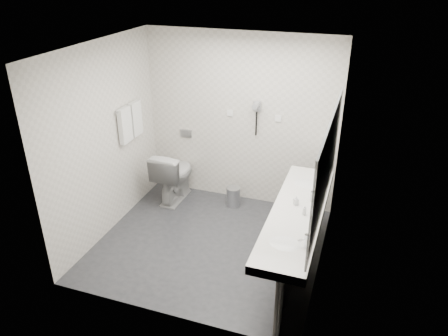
% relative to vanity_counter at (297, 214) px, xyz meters
% --- Properties ---
extents(floor, '(2.80, 2.80, 0.00)m').
position_rel_vanity_counter_xyz_m(floor, '(-1.12, 0.20, -0.80)').
color(floor, '#2A2A2F').
rests_on(floor, ground).
extents(ceiling, '(2.80, 2.80, 0.00)m').
position_rel_vanity_counter_xyz_m(ceiling, '(-1.12, 0.20, 1.70)').
color(ceiling, silver).
rests_on(ceiling, wall_back).
extents(wall_back, '(2.80, 0.00, 2.80)m').
position_rel_vanity_counter_xyz_m(wall_back, '(-1.12, 1.50, 0.45)').
color(wall_back, beige).
rests_on(wall_back, floor).
extents(wall_front, '(2.80, 0.00, 2.80)m').
position_rel_vanity_counter_xyz_m(wall_front, '(-1.12, -1.10, 0.45)').
color(wall_front, beige).
rests_on(wall_front, floor).
extents(wall_left, '(0.00, 2.60, 2.60)m').
position_rel_vanity_counter_xyz_m(wall_left, '(-2.52, 0.20, 0.45)').
color(wall_left, beige).
rests_on(wall_left, floor).
extents(wall_right, '(0.00, 2.60, 2.60)m').
position_rel_vanity_counter_xyz_m(wall_right, '(0.27, 0.20, 0.45)').
color(wall_right, beige).
rests_on(wall_right, floor).
extents(vanity_counter, '(0.55, 2.20, 0.10)m').
position_rel_vanity_counter_xyz_m(vanity_counter, '(0.00, 0.00, 0.00)').
color(vanity_counter, silver).
rests_on(vanity_counter, floor).
extents(vanity_panel, '(0.03, 2.15, 0.75)m').
position_rel_vanity_counter_xyz_m(vanity_panel, '(0.02, 0.00, -0.42)').
color(vanity_panel, gray).
rests_on(vanity_panel, floor).
extents(vanity_post_near, '(0.06, 0.06, 0.75)m').
position_rel_vanity_counter_xyz_m(vanity_post_near, '(0.05, -1.04, -0.42)').
color(vanity_post_near, silver).
rests_on(vanity_post_near, floor).
extents(vanity_post_far, '(0.06, 0.06, 0.75)m').
position_rel_vanity_counter_xyz_m(vanity_post_far, '(0.05, 1.04, -0.42)').
color(vanity_post_far, silver).
rests_on(vanity_post_far, floor).
extents(mirror, '(0.02, 2.20, 1.05)m').
position_rel_vanity_counter_xyz_m(mirror, '(0.26, 0.00, 0.65)').
color(mirror, '#B2BCC6').
rests_on(mirror, wall_right).
extents(basin_near, '(0.40, 0.31, 0.05)m').
position_rel_vanity_counter_xyz_m(basin_near, '(0.00, -0.65, 0.04)').
color(basin_near, white).
rests_on(basin_near, vanity_counter).
extents(basin_far, '(0.40, 0.31, 0.05)m').
position_rel_vanity_counter_xyz_m(basin_far, '(0.00, 0.65, 0.04)').
color(basin_far, white).
rests_on(basin_far, vanity_counter).
extents(faucet_near, '(0.04, 0.04, 0.15)m').
position_rel_vanity_counter_xyz_m(faucet_near, '(0.19, -0.65, 0.12)').
color(faucet_near, silver).
rests_on(faucet_near, vanity_counter).
extents(faucet_far, '(0.04, 0.04, 0.15)m').
position_rel_vanity_counter_xyz_m(faucet_far, '(0.19, 0.65, 0.12)').
color(faucet_far, silver).
rests_on(faucet_far, vanity_counter).
extents(soap_bottle_a, '(0.07, 0.07, 0.11)m').
position_rel_vanity_counter_xyz_m(soap_bottle_a, '(-0.04, 0.11, 0.11)').
color(soap_bottle_a, silver).
rests_on(soap_bottle_a, vanity_counter).
extents(soap_bottle_c, '(0.06, 0.06, 0.12)m').
position_rel_vanity_counter_xyz_m(soap_bottle_c, '(0.08, -0.07, 0.11)').
color(soap_bottle_c, silver).
rests_on(soap_bottle_c, vanity_counter).
extents(glass_left, '(0.08, 0.08, 0.12)m').
position_rel_vanity_counter_xyz_m(glass_left, '(0.13, 0.25, 0.11)').
color(glass_left, silver).
rests_on(glass_left, vanity_counter).
extents(toilet, '(0.47, 0.80, 0.81)m').
position_rel_vanity_counter_xyz_m(toilet, '(-2.04, 1.13, -0.40)').
color(toilet, white).
rests_on(toilet, floor).
extents(flush_plate, '(0.18, 0.02, 0.12)m').
position_rel_vanity_counter_xyz_m(flush_plate, '(-1.98, 1.49, 0.15)').
color(flush_plate, '#B2B5BA').
rests_on(flush_plate, wall_back).
extents(pedal_bin, '(0.26, 0.26, 0.29)m').
position_rel_vanity_counter_xyz_m(pedal_bin, '(-1.13, 1.22, -0.66)').
color(pedal_bin, '#B2B5BA').
rests_on(pedal_bin, floor).
extents(bin_lid, '(0.20, 0.20, 0.02)m').
position_rel_vanity_counter_xyz_m(bin_lid, '(-1.13, 1.22, -0.51)').
color(bin_lid, '#B2B5BA').
rests_on(bin_lid, pedal_bin).
extents(towel_rail, '(0.02, 0.62, 0.02)m').
position_rel_vanity_counter_xyz_m(towel_rail, '(-2.47, 0.75, 0.75)').
color(towel_rail, silver).
rests_on(towel_rail, wall_left).
extents(towel_near, '(0.07, 0.24, 0.48)m').
position_rel_vanity_counter_xyz_m(towel_near, '(-2.46, 0.61, 0.53)').
color(towel_near, silver).
rests_on(towel_near, towel_rail).
extents(towel_far, '(0.07, 0.24, 0.48)m').
position_rel_vanity_counter_xyz_m(towel_far, '(-2.46, 0.89, 0.53)').
color(towel_far, silver).
rests_on(towel_far, towel_rail).
extents(dryer_cradle, '(0.10, 0.04, 0.14)m').
position_rel_vanity_counter_xyz_m(dryer_cradle, '(-0.88, 1.47, 0.70)').
color(dryer_cradle, gray).
rests_on(dryer_cradle, wall_back).
extents(dryer_barrel, '(0.08, 0.14, 0.08)m').
position_rel_vanity_counter_xyz_m(dryer_barrel, '(-0.88, 1.40, 0.73)').
color(dryer_barrel, gray).
rests_on(dryer_barrel, dryer_cradle).
extents(dryer_cord, '(0.02, 0.02, 0.35)m').
position_rel_vanity_counter_xyz_m(dryer_cord, '(-0.88, 1.46, 0.45)').
color(dryer_cord, black).
rests_on(dryer_cord, dryer_cradle).
extents(switch_plate_a, '(0.09, 0.02, 0.09)m').
position_rel_vanity_counter_xyz_m(switch_plate_a, '(-1.27, 1.49, 0.55)').
color(switch_plate_a, white).
rests_on(switch_plate_a, wall_back).
extents(switch_plate_b, '(0.09, 0.02, 0.09)m').
position_rel_vanity_counter_xyz_m(switch_plate_b, '(-0.57, 1.49, 0.55)').
color(switch_plate_b, white).
rests_on(switch_plate_b, wall_back).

